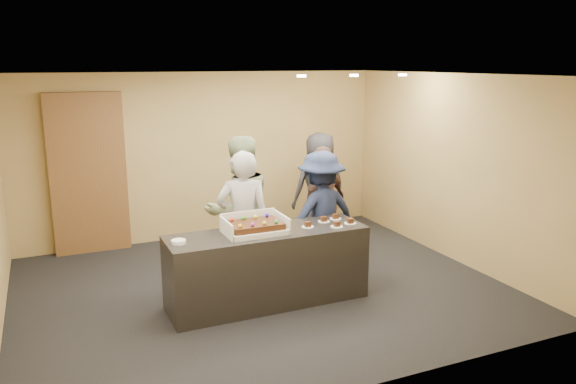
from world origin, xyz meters
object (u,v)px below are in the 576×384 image
at_px(serving_counter, 268,267).
at_px(person_server_grey, 243,223).
at_px(cake_box, 254,229).
at_px(plate_stack, 178,242).
at_px(person_brown_extra, 324,203).
at_px(storage_cabinet, 88,174).
at_px(sheet_cake, 255,225).
at_px(person_sage_man, 239,210).
at_px(person_dark_suit, 320,188).
at_px(person_navy_man, 321,214).

bearing_deg(serving_counter, person_server_grey, 107.20).
distance_m(serving_counter, cake_box, 0.52).
height_order(plate_stack, person_brown_extra, person_brown_extra).
xyz_separation_m(storage_cabinet, sheet_cake, (1.60, -2.86, -0.21)).
bearing_deg(person_brown_extra, storage_cabinet, -58.50).
bearing_deg(sheet_cake, cake_box, 89.04).
relative_size(serving_counter, person_sage_man, 1.23).
xyz_separation_m(serving_counter, person_server_grey, (-0.14, 0.45, 0.46)).
relative_size(storage_cabinet, person_server_grey, 1.34).
relative_size(person_server_grey, person_sage_man, 0.93).
distance_m(serving_counter, plate_stack, 1.16).
bearing_deg(serving_counter, plate_stack, -179.05).
height_order(cake_box, person_brown_extra, person_brown_extra).
bearing_deg(sheet_cake, person_dark_suit, 46.16).
bearing_deg(person_brown_extra, serving_counter, 10.98).
height_order(person_sage_man, person_navy_man, person_sage_man).
height_order(serving_counter, sheet_cake, sheet_cake).
bearing_deg(storage_cabinet, person_navy_man, -39.92).
relative_size(sheet_cake, person_navy_man, 0.35).
relative_size(serving_counter, sheet_cake, 3.95).
xyz_separation_m(serving_counter, plate_stack, (-1.06, -0.02, 0.47)).
distance_m(person_navy_man, person_brown_extra, 0.67).
bearing_deg(storage_cabinet, person_sage_man, -51.08).
relative_size(person_server_grey, person_navy_man, 1.06).
relative_size(person_sage_man, person_navy_man, 1.14).
relative_size(cake_box, plate_stack, 4.41).
distance_m(serving_counter, person_server_grey, 0.66).
bearing_deg(sheet_cake, person_navy_man, 25.96).
height_order(sheet_cake, person_server_grey, person_server_grey).
distance_m(person_sage_man, person_navy_man, 1.10).
relative_size(cake_box, sheet_cake, 1.17).
relative_size(person_navy_man, person_dark_suit, 0.96).
height_order(serving_counter, person_brown_extra, person_brown_extra).
xyz_separation_m(storage_cabinet, person_dark_suit, (3.39, -0.99, -0.32)).
bearing_deg(person_sage_man, cake_box, 75.49).
xyz_separation_m(cake_box, sheet_cake, (-0.00, -0.03, 0.05)).
relative_size(storage_cabinet, sheet_cake, 3.99).
height_order(storage_cabinet, plate_stack, storage_cabinet).
bearing_deg(person_sage_man, storage_cabinet, -59.76).
bearing_deg(cake_box, person_sage_man, 84.17).
bearing_deg(plate_stack, person_brown_extra, 25.82).
bearing_deg(person_sage_man, serving_counter, 87.00).
xyz_separation_m(person_brown_extra, person_dark_suit, (0.30, 0.73, 0.05)).
bearing_deg(cake_box, person_navy_man, 24.90).
distance_m(storage_cabinet, sheet_cake, 3.28).
height_order(serving_counter, person_navy_man, person_navy_man).
distance_m(sheet_cake, person_sage_man, 0.79).
height_order(cake_box, person_sage_man, person_sage_man).
bearing_deg(sheet_cake, storage_cabinet, 119.20).
bearing_deg(cake_box, sheet_cake, -90.96).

